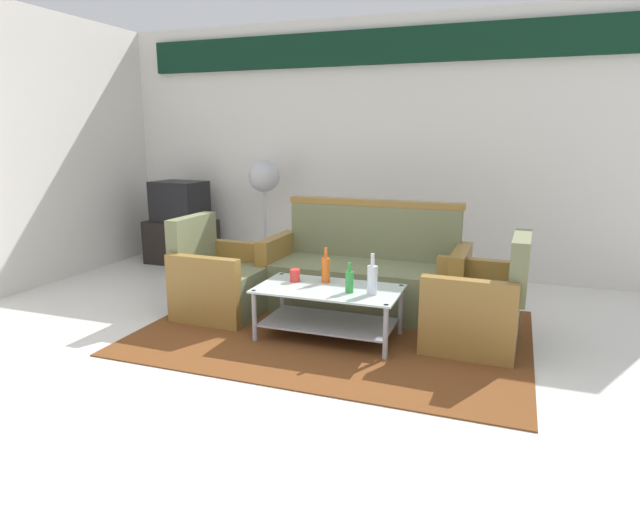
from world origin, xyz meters
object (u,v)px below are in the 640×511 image
object	(u,v)px
armchair_right	(478,308)
bottle_clear	(372,279)
coffee_table	(329,305)
bottle_green	(349,281)
pedestal_fan	(264,183)
armchair_left	(221,282)
television	(180,201)
tv_stand	(182,242)
cup	(295,275)
bottle_orange	(326,269)
couch	(365,275)

from	to	relation	value
armchair_right	bottle_clear	xyz separation A→B (m)	(-0.74, -0.32, 0.24)
coffee_table	bottle_green	size ratio (longest dim) A/B	4.80
coffee_table	pedestal_fan	size ratio (longest dim) A/B	0.87
coffee_table	armchair_left	bearing A→B (deg)	167.45
armchair_right	pedestal_fan	bearing A→B (deg)	59.77
coffee_table	television	world-z (taller)	television
coffee_table	television	size ratio (longest dim) A/B	1.73
armchair_left	bottle_green	bearing A→B (deg)	77.83
tv_stand	television	distance (m)	0.50
bottle_clear	cup	bearing A→B (deg)	168.52
tv_stand	television	world-z (taller)	television
cup	tv_stand	bearing A→B (deg)	142.39
coffee_table	television	xyz separation A→B (m)	(-2.53, 1.79, 0.49)
armchair_left	tv_stand	distance (m)	2.12
bottle_clear	television	xyz separation A→B (m)	(-2.89, 1.85, 0.23)
bottle_green	coffee_table	bearing A→B (deg)	160.80
armchair_right	tv_stand	distance (m)	3.93
bottle_green	television	bearing A→B (deg)	145.67
armchair_left	television	bearing A→B (deg)	-135.65
bottle_clear	tv_stand	world-z (taller)	bottle_clear
armchair_left	coffee_table	distance (m)	1.12
armchair_right	television	bearing A→B (deg)	69.07
bottle_orange	television	world-z (taller)	television
tv_stand	couch	bearing A→B (deg)	-20.89
armchair_right	bottle_clear	distance (m)	0.84
bottle_clear	bottle_orange	xyz separation A→B (m)	(-0.43, 0.19, -0.01)
couch	bottle_green	size ratio (longest dim) A/B	7.90
bottle_orange	tv_stand	world-z (taller)	bottle_orange
bottle_orange	television	bearing A→B (deg)	146.08
pedestal_fan	cup	bearing A→B (deg)	-57.91
armchair_right	coffee_table	world-z (taller)	armchair_right
tv_stand	pedestal_fan	size ratio (longest dim) A/B	0.63
armchair_left	armchair_right	distance (m)	2.18
armchair_left	cup	size ratio (longest dim) A/B	8.50
bottle_orange	armchair_right	bearing A→B (deg)	5.98
armchair_left	cup	distance (m)	0.81
tv_stand	pedestal_fan	bearing A→B (deg)	2.56
bottle_orange	bottle_green	bearing A→B (deg)	-38.09
coffee_table	television	distance (m)	3.14
coffee_table	bottle_orange	world-z (taller)	bottle_orange
cup	pedestal_fan	bearing A→B (deg)	122.09
armchair_right	bottle_green	xyz separation A→B (m)	(-0.91, -0.32, 0.21)
bottle_orange	cup	bearing A→B (deg)	-166.33
pedestal_fan	bottle_orange	bearing A→B (deg)	-51.70
bottle_green	television	xyz separation A→B (m)	(-2.72, 1.86, 0.26)
armchair_left	bottle_green	size ratio (longest dim) A/B	3.71
armchair_right	cup	world-z (taller)	armchair_right
couch	television	xyz separation A→B (m)	(-2.60, 1.00, 0.44)
couch	armchair_left	xyz separation A→B (m)	(-1.16, -0.55, -0.03)
armchair_right	bottle_green	world-z (taller)	armchair_right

